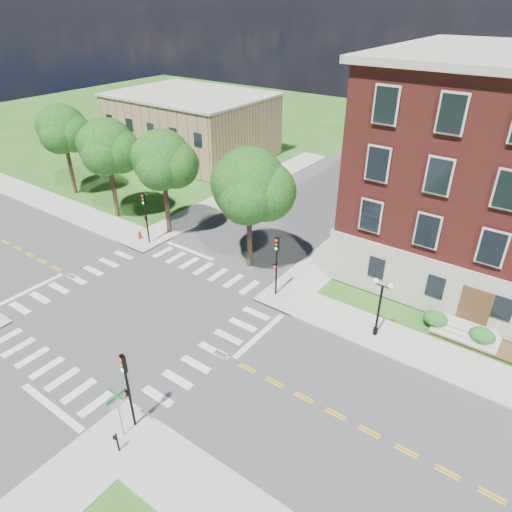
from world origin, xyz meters
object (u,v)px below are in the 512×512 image
Objects in this scene: traffic_signal_se at (127,383)px; twin_lamp_west at (380,305)px; street_sign_pole at (118,405)px; traffic_signal_ne at (277,259)px; push_button_post at (117,442)px; traffic_signal_nw at (145,212)px; fire_hydrant at (140,235)px.

twin_lamp_west is at bearing 63.23° from traffic_signal_se.
street_sign_pole is at bearing -85.35° from traffic_signal_se.
traffic_signal_se is 14.54m from traffic_signal_ne.
street_sign_pole is (-7.24, -15.27, -0.21)m from twin_lamp_west.
street_sign_pole is at bearing 124.05° from push_button_post.
push_button_post is (-6.73, -16.03, -1.73)m from twin_lamp_west.
twin_lamp_west is (7.31, 14.49, -0.66)m from traffic_signal_se.
traffic_signal_nw is at bearing 179.79° from traffic_signal_ne.
traffic_signal_nw is 4.00× the size of push_button_post.
traffic_signal_se is at bearing -87.11° from traffic_signal_ne.
traffic_signal_nw reaches higher than twin_lamp_west.
traffic_signal_ne is 1.00× the size of traffic_signal_nw.
street_sign_pole is (0.80, -15.30, -0.88)m from traffic_signal_ne.
fire_hydrant is at bearing 137.56° from traffic_signal_se.
push_button_post is 23.19m from fire_hydrant.
twin_lamp_west is 1.36× the size of street_sign_pole.
traffic_signal_se is 1.55× the size of street_sign_pole.
traffic_signal_se is 21.87m from fire_hydrant.
traffic_signal_nw is 3.01m from fire_hydrant.
traffic_signal_se is 2.90m from push_button_post.
traffic_signal_se is 1.00× the size of traffic_signal_ne.
push_button_post is at bearing -55.95° from street_sign_pole.
street_sign_pole is 22.35m from fire_hydrant.
traffic_signal_ne is at bearing 92.98° from street_sign_pole.
traffic_signal_nw is 1.55× the size of street_sign_pole.
twin_lamp_west is at bearing -0.25° from traffic_signal_ne.
traffic_signal_nw reaches higher than push_button_post.
twin_lamp_west reaches higher than street_sign_pole.
fire_hydrant is at bearing 179.55° from traffic_signal_ne.
traffic_signal_ne reaches higher than street_sign_pole.
street_sign_pole is 2.58× the size of push_button_post.
push_button_post is (0.58, -1.54, -2.39)m from traffic_signal_se.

